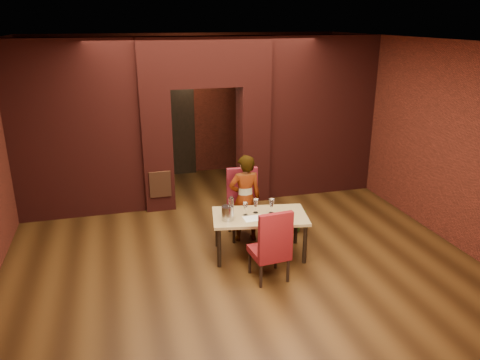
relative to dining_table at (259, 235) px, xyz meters
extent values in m
plane|color=#432810|center=(-0.34, 0.42, -0.33)|extent=(8.00, 8.00, 0.00)
cube|color=silver|center=(-0.34, 0.42, 2.87)|extent=(7.00, 8.00, 0.04)
cube|color=maroon|center=(-0.34, 4.42, 1.27)|extent=(7.00, 0.04, 3.20)
cube|color=maroon|center=(-0.34, -3.58, 1.27)|extent=(7.00, 0.04, 3.20)
cube|color=maroon|center=(3.16, 0.42, 1.27)|extent=(0.04, 8.00, 3.20)
cube|color=maroon|center=(-1.29, 2.42, 0.82)|extent=(0.55, 0.55, 2.30)
cube|color=maroon|center=(0.61, 2.42, 0.82)|extent=(0.55, 0.55, 2.30)
cube|color=maroon|center=(-0.34, 2.42, 2.42)|extent=(2.45, 0.55, 0.90)
cube|color=maroon|center=(-2.70, 2.42, 1.27)|extent=(2.28, 0.35, 3.20)
cube|color=maroon|center=(2.03, 2.42, 1.27)|extent=(2.28, 0.35, 3.20)
cube|color=brown|center=(-1.29, 2.13, 0.22)|extent=(0.40, 0.03, 0.50)
cube|color=black|center=(-0.74, 4.36, 0.72)|extent=(0.90, 0.08, 2.10)
cube|color=black|center=(-0.74, 4.32, 0.72)|extent=(1.02, 0.04, 2.22)
cube|color=tan|center=(0.00, 0.00, 0.00)|extent=(1.55, 1.04, 0.67)
cube|color=maroon|center=(-0.05, 0.69, 0.24)|extent=(0.56, 0.56, 1.15)
cube|color=maroon|center=(-0.08, -0.69, 0.20)|extent=(0.53, 0.53, 1.07)
imported|color=silver|center=(-0.08, 0.56, 0.40)|extent=(0.54, 0.36, 1.47)
cube|color=white|center=(-0.13, -0.10, 0.34)|extent=(0.31, 0.23, 0.00)
cylinder|color=#A8A8AF|center=(-0.52, -0.05, 0.44)|extent=(0.18, 0.18, 0.22)
cylinder|color=white|center=(-0.43, 0.06, 0.50)|extent=(0.08, 0.08, 0.32)
imported|color=#307123|center=(0.86, 0.66, -0.15)|extent=(0.43, 0.42, 0.37)
camera|label=1|loc=(-2.02, -6.24, 3.19)|focal=35.00mm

